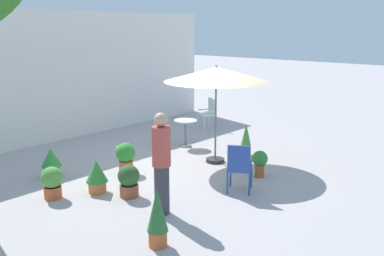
# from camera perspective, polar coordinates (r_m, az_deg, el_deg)

# --- Properties ---
(ground_plane) EXTENTS (60.00, 60.00, 0.00)m
(ground_plane) POSITION_cam_1_polar(r_m,az_deg,el_deg) (10.41, -0.50, -4.68)
(ground_plane) COLOR #AFA6A7
(villa_facade) EXTENTS (10.24, 0.30, 3.57)m
(villa_facade) POSITION_cam_1_polar(r_m,az_deg,el_deg) (13.26, -14.83, 6.64)
(villa_facade) COLOR white
(villa_facade) RESTS_ON ground
(patio_umbrella_0) EXTENTS (2.41, 2.41, 2.31)m
(patio_umbrella_0) POSITION_cam_1_polar(r_m,az_deg,el_deg) (10.18, 3.14, 6.81)
(patio_umbrella_0) COLOR #2D2D2D
(patio_umbrella_0) RESTS_ON ground
(cafe_table_0) EXTENTS (0.61, 0.61, 0.72)m
(cafe_table_0) POSITION_cam_1_polar(r_m,az_deg,el_deg) (11.81, -0.84, -0.04)
(cafe_table_0) COLOR white
(cafe_table_0) RESTS_ON ground
(patio_chair_0) EXTENTS (0.58, 0.59, 0.95)m
(patio_chair_0) POSITION_cam_1_polar(r_m,az_deg,el_deg) (13.91, 2.20, 2.16)
(patio_chair_0) COLOR white
(patio_chair_0) RESTS_ON ground
(patio_chair_1) EXTENTS (0.64, 0.63, 0.98)m
(patio_chair_1) POSITION_cam_1_polar(r_m,az_deg,el_deg) (8.59, 6.13, -4.79)
(patio_chair_1) COLOR #264697
(patio_chair_1) RESTS_ON ground
(potted_plant_0) EXTENTS (0.43, 0.43, 0.63)m
(potted_plant_0) POSITION_cam_1_polar(r_m,az_deg,el_deg) (9.91, -17.68, -4.14)
(potted_plant_0) COLOR brown
(potted_plant_0) RESTS_ON ground
(potted_plant_1) EXTENTS (0.27, 0.27, 0.45)m
(potted_plant_1) POSITION_cam_1_polar(r_m,az_deg,el_deg) (12.10, -3.39, -0.95)
(potted_plant_1) COLOR #BC602E
(potted_plant_1) RESTS_ON ground
(potted_plant_2) EXTENTS (0.45, 0.45, 0.68)m
(potted_plant_2) POSITION_cam_1_polar(r_m,az_deg,el_deg) (9.83, -8.55, -3.58)
(potted_plant_2) COLOR #BE5B39
(potted_plant_2) RESTS_ON ground
(potted_plant_3) EXTENTS (0.27, 0.27, 0.81)m
(potted_plant_3) POSITION_cam_1_polar(r_m,az_deg,el_deg) (11.10, 6.96, -1.42)
(potted_plant_3) COLOR #BA5C31
(potted_plant_3) RESTS_ON ground
(potted_plant_4) EXTENTS (0.31, 0.31, 0.92)m
(potted_plant_4) POSITION_cam_1_polar(r_m,az_deg,el_deg) (6.57, -4.48, -11.24)
(potted_plant_4) COLOR #BB5C2E
(potted_plant_4) RESTS_ON ground
(potted_plant_5) EXTENTS (0.42, 0.41, 0.61)m
(potted_plant_5) POSITION_cam_1_polar(r_m,az_deg,el_deg) (8.74, -17.58, -6.57)
(potted_plant_5) COLOR #BB5A30
(potted_plant_5) RESTS_ON ground
(potted_plant_6) EXTENTS (0.42, 0.42, 0.62)m
(potted_plant_6) POSITION_cam_1_polar(r_m,az_deg,el_deg) (8.50, -8.15, -6.68)
(potted_plant_6) COLOR brown
(potted_plant_6) RESTS_ON ground
(potted_plant_7) EXTENTS (0.43, 0.43, 0.65)m
(potted_plant_7) POSITION_cam_1_polar(r_m,az_deg,el_deg) (8.80, -12.17, -5.97)
(potted_plant_7) COLOR #C8703F
(potted_plant_7) RESTS_ON ground
(potted_plant_8) EXTENTS (0.33, 0.33, 0.58)m
(potted_plant_8) POSITION_cam_1_polar(r_m,az_deg,el_deg) (9.57, 8.73, -4.29)
(potted_plant_8) COLOR #A3552D
(potted_plant_8) RESTS_ON ground
(standing_person) EXTENTS (0.42, 0.42, 1.78)m
(standing_person) POSITION_cam_1_polar(r_m,az_deg,el_deg) (7.50, -3.96, -4.42)
(standing_person) COLOR #33333D
(standing_person) RESTS_ON ground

